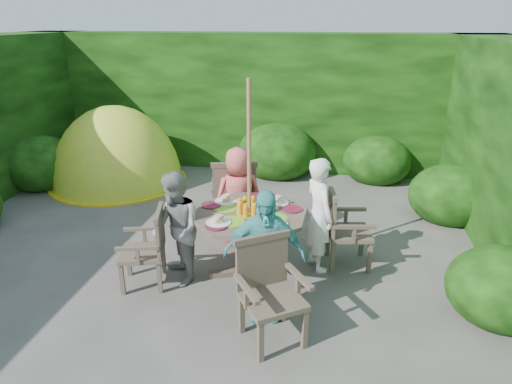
% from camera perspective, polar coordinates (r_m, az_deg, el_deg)
% --- Properties ---
extents(ground, '(60.00, 60.00, 0.00)m').
position_cam_1_polar(ground, '(5.73, -8.11, -8.02)').
color(ground, '#4A4742').
rests_on(ground, ground).
extents(hedge_enclosure, '(9.00, 9.00, 2.50)m').
position_cam_1_polar(hedge_enclosure, '(6.47, -5.01, 7.45)').
color(hedge_enclosure, black).
rests_on(hedge_enclosure, ground).
extents(patio_table, '(1.68, 1.68, 0.91)m').
position_cam_1_polar(patio_table, '(5.04, -0.77, -3.85)').
color(patio_table, '#43372C').
rests_on(patio_table, ground).
extents(parasol_pole, '(0.06, 0.06, 2.20)m').
position_cam_1_polar(parasol_pole, '(4.86, -0.85, 1.09)').
color(parasol_pole, olive).
rests_on(parasol_pole, ground).
extents(garden_chair_right, '(0.57, 0.62, 0.90)m').
position_cam_1_polar(garden_chair_right, '(5.40, 10.78, -4.31)').
color(garden_chair_right, '#43372C').
rests_on(garden_chair_right, ground).
extents(garden_chair_left, '(0.56, 0.60, 0.84)m').
position_cam_1_polar(garden_chair_left, '(5.07, -13.29, -6.71)').
color(garden_chair_left, '#43372C').
rests_on(garden_chair_left, ground).
extents(garden_chair_back, '(0.72, 0.67, 1.01)m').
position_cam_1_polar(garden_chair_back, '(6.07, -2.69, -0.47)').
color(garden_chair_back, '#43372C').
rests_on(garden_chair_back, ground).
extents(garden_chair_front, '(0.73, 0.71, 0.92)m').
position_cam_1_polar(garden_chair_front, '(4.16, 1.62, -12.00)').
color(garden_chair_front, '#43372C').
rests_on(garden_chair_front, ground).
extents(child_right, '(0.52, 0.58, 1.34)m').
position_cam_1_polar(child_right, '(5.21, 7.88, -2.82)').
color(child_right, white).
rests_on(child_right, ground).
extents(child_left, '(0.74, 0.77, 1.26)m').
position_cam_1_polar(child_left, '(4.98, -9.94, -4.61)').
color(child_left, gray).
rests_on(child_left, ground).
extents(child_back, '(0.74, 0.65, 1.27)m').
position_cam_1_polar(child_back, '(5.77, -2.19, -0.58)').
color(child_back, '#DA5D5A').
rests_on(child_back, ground).
extents(child_front, '(0.81, 0.42, 1.32)m').
position_cam_1_polar(child_front, '(4.33, 1.03, -7.95)').
color(child_front, '#4BAEB0').
rests_on(child_front, ground).
extents(dome_tent, '(2.55, 2.55, 2.72)m').
position_cam_1_polar(dome_tent, '(8.52, -16.78, 1.20)').
color(dome_tent, '#B6D028').
rests_on(dome_tent, ground).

